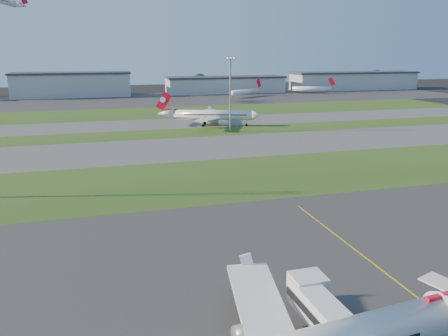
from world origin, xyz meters
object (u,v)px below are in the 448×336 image
object	(u,v)px
light_mast_centre	(230,89)
mini_jet_near	(246,92)
airliner_taxiing	(212,115)
mini_jet_far	(312,89)

from	to	relation	value
light_mast_centre	mini_jet_near	bearing A→B (deg)	68.97
airliner_taxiing	mini_jet_far	bearing A→B (deg)	-111.93
mini_jet_far	airliner_taxiing	bearing A→B (deg)	-112.19
mini_jet_near	light_mast_centre	xyz separation A→B (m)	(-44.50, -115.74, 11.53)
mini_jet_near	mini_jet_far	bearing A→B (deg)	-20.24
airliner_taxiing	mini_jet_far	world-z (taller)	airliner_taxiing
airliner_taxiing	mini_jet_near	distance (m)	112.21
airliner_taxiing	mini_jet_near	world-z (taller)	airliner_taxiing
mini_jet_far	light_mast_centre	xyz separation A→B (m)	(-95.43, -126.20, 11.53)
airliner_taxiing	light_mast_centre	bearing A→B (deg)	121.58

